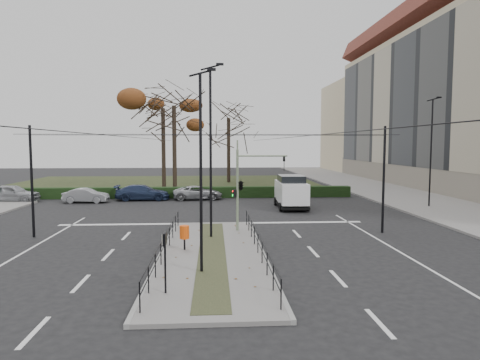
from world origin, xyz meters
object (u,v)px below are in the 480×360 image
object	(u,v)px
litter_bin	(184,232)
streetlamp_median_near	(201,170)
parked_car_third	(143,192)
parked_car_first	(12,193)
parked_car_second	(86,195)
bare_tree_near	(174,112)
bare_tree_center	(229,123)
traffic_light	(242,184)
info_panel	(165,246)
parked_car_fourth	(198,193)
streetlamp_median_far	(211,150)
white_van	(291,191)
streetlamp_sidewalk	(431,151)
rust_tree	(163,108)

from	to	relation	value
litter_bin	streetlamp_median_near	distance (m)	4.72
litter_bin	parked_car_third	size ratio (longest dim) A/B	0.24
streetlamp_median_near	parked_car_first	xyz separation A→B (m)	(-16.94, 21.73, -3.25)
parked_car_second	bare_tree_near	xyz separation A→B (m)	(6.82, 8.17, 7.72)
streetlamp_median_near	bare_tree_center	size ratio (longest dim) A/B	0.70
parked_car_third	traffic_light	bearing A→B (deg)	-154.03
info_panel	parked_car_third	world-z (taller)	info_panel
info_panel	parked_car_first	bearing A→B (deg)	123.38
parked_car_fourth	bare_tree_near	size ratio (longest dim) A/B	0.38
info_panel	bare_tree_center	size ratio (longest dim) A/B	0.18
parked_car_fourth	streetlamp_median_far	bearing A→B (deg)	178.71
white_van	info_panel	bearing A→B (deg)	-111.75
parked_car_third	streetlamp_sidewalk	bearing A→B (deg)	-107.21
traffic_light	bare_tree_center	size ratio (longest dim) A/B	0.42
info_panel	bare_tree_near	bearing A→B (deg)	94.57
parked_car_second	parked_car_fourth	world-z (taller)	parked_car_fourth
streetlamp_median_far	parked_car_second	size ratio (longest dim) A/B	2.39
parked_car_first	parked_car_fourth	world-z (taller)	parked_car_first
parked_car_third	white_van	bearing A→B (deg)	-116.72
litter_bin	streetlamp_median_far	bearing A→B (deg)	65.25
streetlamp_median_near	parked_car_second	world-z (taller)	streetlamp_median_near
streetlamp_median_near	streetlamp_median_far	xyz separation A→B (m)	(0.33, 6.12, 0.67)
traffic_light	rust_tree	distance (m)	25.44
rust_tree	bare_tree_center	distance (m)	10.70
parked_car_second	rust_tree	xyz separation A→B (m)	(5.42, 10.43, 8.27)
white_van	bare_tree_center	size ratio (longest dim) A/B	0.45
bare_tree_near	streetlamp_median_near	bearing A→B (deg)	-82.88
traffic_light	bare_tree_center	xyz separation A→B (m)	(0.33, 31.27, 4.95)
litter_bin	info_panel	size ratio (longest dim) A/B	0.56
bare_tree_near	parked_car_fourth	bearing A→B (deg)	-68.16
info_panel	bare_tree_center	world-z (taller)	bare_tree_center
bare_tree_center	bare_tree_near	world-z (taller)	bare_tree_near
info_panel	streetlamp_median_far	bearing A→B (deg)	80.12
bare_tree_near	traffic_light	bearing A→B (deg)	-75.10
parked_car_third	bare_tree_near	world-z (taller)	bare_tree_near
streetlamp_sidewalk	bare_tree_near	bearing A→B (deg)	148.53
traffic_light	litter_bin	world-z (taller)	traffic_light
streetlamp_median_far	streetlamp_sidewalk	xyz separation A→B (m)	(17.03, 10.18, -0.23)
streetlamp_sidewalk	parked_car_fourth	xyz separation A→B (m)	(-18.35, 6.23, -3.84)
streetlamp_median_far	bare_tree_near	size ratio (longest dim) A/B	0.76
traffic_light	bare_tree_near	size ratio (longest dim) A/B	0.39
streetlamp_median_near	white_van	distance (m)	18.22
bare_tree_near	streetlamp_sidewalk	bearing A→B (deg)	-31.47
white_van	traffic_light	bearing A→B (deg)	-116.08
parked_car_second	bare_tree_center	xyz separation A→B (m)	(12.84, 18.04, 7.12)
litter_bin	parked_car_second	xyz separation A→B (m)	(-9.56, 17.52, -0.33)
parked_car_third	white_van	distance (m)	13.58
streetlamp_median_far	bare_tree_near	bearing A→B (deg)	99.78
litter_bin	streetlamp_sidewalk	world-z (taller)	streetlamp_sidewalk
rust_tree	parked_car_fourth	bearing A→B (deg)	-65.48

